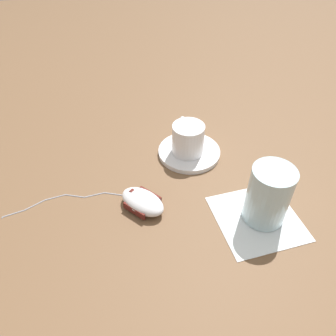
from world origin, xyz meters
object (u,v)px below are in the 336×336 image
object	(u,v)px
drinking_glass	(268,195)
computer_mouse	(143,202)
saucer	(189,152)
coffee_cup	(188,138)

from	to	relation	value
drinking_glass	computer_mouse	bearing A→B (deg)	164.12
computer_mouse	drinking_glass	bearing A→B (deg)	-15.88
computer_mouse	saucer	bearing A→B (deg)	48.91
saucer	computer_mouse	xyz separation A→B (m)	(-0.13, -0.15, 0.01)
coffee_cup	drinking_glass	distance (m)	0.23
computer_mouse	coffee_cup	bearing A→B (deg)	50.02
saucer	coffee_cup	size ratio (longest dim) A/B	1.39
saucer	computer_mouse	bearing A→B (deg)	-131.09
saucer	drinking_glass	xyz separation A→B (m)	(0.10, -0.21, 0.06)
saucer	drinking_glass	bearing A→B (deg)	-65.09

